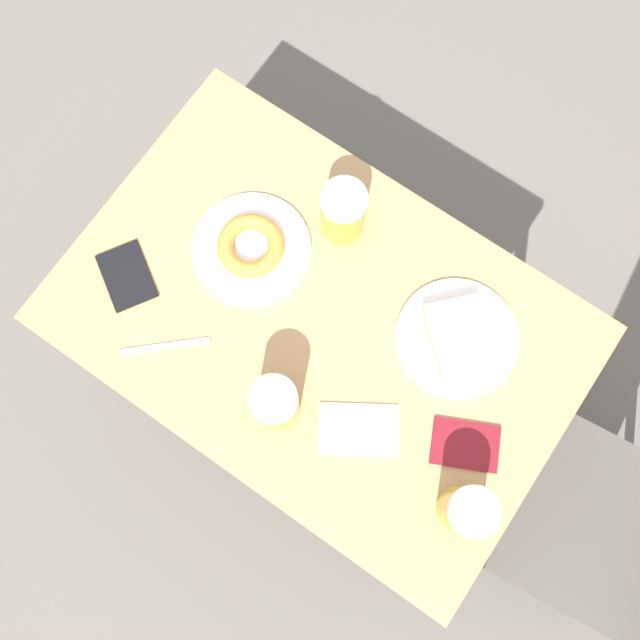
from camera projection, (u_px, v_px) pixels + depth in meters
The scene contains 11 objects.
ground_plane at pixel (320, 378), 2.09m from camera, with size 8.00×8.00×0.00m, color #666059.
table at pixel (320, 330), 1.45m from camera, with size 0.66×1.00×0.72m.
plate_with_cake at pixel (458, 337), 1.36m from camera, with size 0.24×0.24×0.04m.
plate_with_donut at pixel (251, 248), 1.40m from camera, with size 0.24×0.24×0.04m.
beer_mug_left at pixel (343, 212), 1.36m from camera, with size 0.09×0.09×0.14m.
beer_mug_center at pixel (467, 511), 1.23m from camera, with size 0.09×0.09×0.14m.
beer_mug_right at pixel (275, 403), 1.28m from camera, with size 0.09×0.09×0.14m.
napkin_folded at pixel (358, 429), 1.33m from camera, with size 0.16×0.18×0.00m.
fork at pixel (165, 346), 1.37m from camera, with size 0.13×0.14×0.00m.
passport_near_edge at pixel (127, 276), 1.40m from camera, with size 0.14×0.15×0.01m.
passport_far_edge at pixel (465, 445), 1.33m from camera, with size 0.13×0.15×0.01m.
Camera 1 is at (0.26, 0.18, 2.07)m, focal length 40.00 mm.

